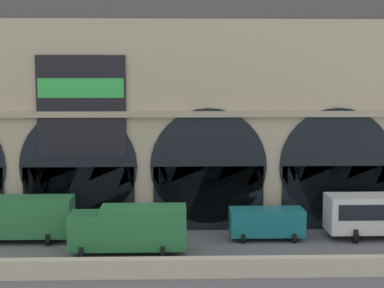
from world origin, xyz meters
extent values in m
plane|color=slate|center=(0.00, 0.00, 0.00)|extent=(200.00, 200.00, 0.00)
cube|color=beige|center=(0.00, -5.12, 0.56)|extent=(90.00, 0.70, 1.13)
cube|color=#BCAD8C|center=(0.00, 7.02, 7.80)|extent=(49.96, 4.05, 15.60)
cube|color=black|center=(-4.80, 4.95, 2.42)|extent=(8.21, 0.20, 4.84)
cylinder|color=black|center=(-4.80, 4.95, 4.84)|extent=(8.65, 0.20, 8.65)
cube|color=black|center=(4.80, 4.95, 2.42)|extent=(8.21, 0.20, 4.84)
cylinder|color=black|center=(4.80, 4.95, 4.84)|extent=(8.65, 0.20, 8.65)
cube|color=black|center=(14.41, 4.95, 2.42)|extent=(8.21, 0.20, 4.84)
cylinder|color=black|center=(14.41, 4.95, 4.84)|extent=(8.65, 0.20, 8.65)
cube|color=black|center=(-4.47, 4.83, 9.27)|extent=(6.46, 0.12, 7.42)
cube|color=green|center=(-4.47, 4.75, 10.62)|extent=(6.20, 0.04, 1.41)
cube|color=tan|center=(0.00, 4.85, 8.71)|extent=(49.96, 0.50, 0.44)
cube|color=#2D7A42|center=(-7.60, 2.37, 1.77)|extent=(5.50, 2.30, 2.70)
cylinder|color=black|center=(-6.35, 1.33, 0.42)|extent=(0.28, 0.84, 0.84)
cylinder|color=black|center=(-6.35, 3.40, 0.42)|extent=(0.28, 0.84, 0.84)
cube|color=#2D7A42|center=(-3.49, -0.68, 1.57)|extent=(2.00, 2.30, 2.30)
cube|color=#2D7A42|center=(0.26, -0.68, 1.77)|extent=(5.50, 2.30, 2.70)
cylinder|color=black|center=(-3.59, -1.71, 0.42)|extent=(0.28, 0.84, 0.84)
cylinder|color=black|center=(-3.59, 0.36, 0.42)|extent=(0.28, 0.84, 0.84)
cylinder|color=black|center=(1.51, -1.71, 0.42)|extent=(0.28, 0.84, 0.84)
cylinder|color=black|center=(1.51, 0.36, 0.42)|extent=(0.28, 0.84, 0.84)
cube|color=#19727A|center=(8.76, 2.33, 1.27)|extent=(5.20, 2.00, 1.86)
cylinder|color=black|center=(6.99, 1.43, 0.34)|extent=(0.28, 0.68, 0.68)
cylinder|color=black|center=(6.99, 3.23, 0.34)|extent=(0.28, 0.68, 0.68)
cylinder|color=black|center=(10.53, 1.43, 0.34)|extent=(0.28, 0.68, 0.68)
cylinder|color=black|center=(10.53, 3.23, 0.34)|extent=(0.28, 0.68, 0.68)
cylinder|color=black|center=(14.75, 1.31, 0.50)|extent=(0.28, 1.00, 1.00)
cylinder|color=black|center=(14.75, 3.56, 0.50)|extent=(0.28, 1.00, 1.00)
camera|label=1|loc=(2.31, -36.76, 11.50)|focal=53.37mm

